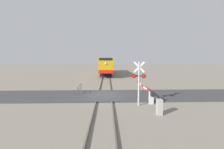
{
  "coord_description": "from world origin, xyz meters",
  "views": [
    {
      "loc": [
        0.33,
        -15.93,
        4.02
      ],
      "look_at": [
        0.89,
        2.88,
        1.99
      ],
      "focal_mm": 24.73,
      "sensor_mm": 36.0,
      "label": 1
    }
  ],
  "objects_px": {
    "locomotive": "(106,66)",
    "crossing_gate": "(148,92)",
    "guard_railing": "(79,88)",
    "utility_cabinet": "(159,107)",
    "crossing_signal": "(139,79)"
  },
  "relations": [
    {
      "from": "locomotive",
      "to": "crossing_signal",
      "type": "relative_size",
      "value": 4.69
    },
    {
      "from": "locomotive",
      "to": "crossing_gate",
      "type": "bearing_deg",
      "value": -79.99
    },
    {
      "from": "crossing_gate",
      "to": "utility_cabinet",
      "type": "height_order",
      "value": "crossing_gate"
    },
    {
      "from": "utility_cabinet",
      "to": "guard_railing",
      "type": "relative_size",
      "value": 0.51
    },
    {
      "from": "crossing_signal",
      "to": "utility_cabinet",
      "type": "height_order",
      "value": "crossing_signal"
    },
    {
      "from": "utility_cabinet",
      "to": "guard_railing",
      "type": "height_order",
      "value": "utility_cabinet"
    },
    {
      "from": "locomotive",
      "to": "crossing_gate",
      "type": "relative_size",
      "value": 2.45
    },
    {
      "from": "utility_cabinet",
      "to": "crossing_gate",
      "type": "bearing_deg",
      "value": 87.77
    },
    {
      "from": "guard_railing",
      "to": "utility_cabinet",
      "type": "bearing_deg",
      "value": -44.19
    },
    {
      "from": "utility_cabinet",
      "to": "guard_railing",
      "type": "xyz_separation_m",
      "value": [
        -6.85,
        6.66,
        0.05
      ]
    },
    {
      "from": "utility_cabinet",
      "to": "locomotive",
      "type": "bearing_deg",
      "value": 98.37
    },
    {
      "from": "locomotive",
      "to": "utility_cabinet",
      "type": "distance_m",
      "value": 27.63
    },
    {
      "from": "crossing_gate",
      "to": "utility_cabinet",
      "type": "bearing_deg",
      "value": -92.23
    },
    {
      "from": "crossing_signal",
      "to": "guard_railing",
      "type": "height_order",
      "value": "crossing_signal"
    },
    {
      "from": "crossing_signal",
      "to": "locomotive",
      "type": "bearing_deg",
      "value": 96.69
    }
  ]
}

